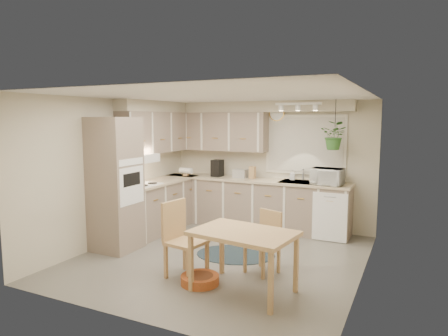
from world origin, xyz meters
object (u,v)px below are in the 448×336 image
(chair_back, at_px, (262,243))
(pet_bed, at_px, (200,280))
(braided_rug, at_px, (236,254))
(chair_left, at_px, (186,240))
(microwave, at_px, (327,175))
(dining_table, at_px, (243,262))

(chair_back, relative_size, pet_bed, 1.72)
(braided_rug, xyz_separation_m, pet_bed, (0.04, -1.20, 0.05))
(chair_left, relative_size, braided_rug, 0.83)
(braided_rug, xyz_separation_m, microwave, (1.06, 1.49, 1.11))
(dining_table, distance_m, braided_rug, 1.37)
(microwave, bearing_deg, chair_left, -110.33)
(dining_table, xyz_separation_m, chair_back, (-0.01, 0.66, 0.04))
(dining_table, height_order, chair_back, chair_back)
(microwave, bearing_deg, dining_table, -93.08)
(braided_rug, relative_size, pet_bed, 2.50)
(chair_left, xyz_separation_m, braided_rug, (0.23, 1.08, -0.49))
(dining_table, bearing_deg, chair_back, 90.85)
(dining_table, height_order, microwave, microwave)
(pet_bed, bearing_deg, dining_table, 3.34)
(dining_table, xyz_separation_m, braided_rug, (-0.62, 1.17, -0.37))
(chair_left, xyz_separation_m, microwave, (1.28, 2.57, 0.62))
(chair_left, xyz_separation_m, chair_back, (0.84, 0.57, -0.08))
(dining_table, xyz_separation_m, microwave, (0.43, 2.66, 0.74))
(chair_left, distance_m, chair_back, 1.02)
(chair_back, distance_m, braided_rug, 0.89)
(chair_left, bearing_deg, chair_back, 132.89)
(dining_table, relative_size, pet_bed, 2.44)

